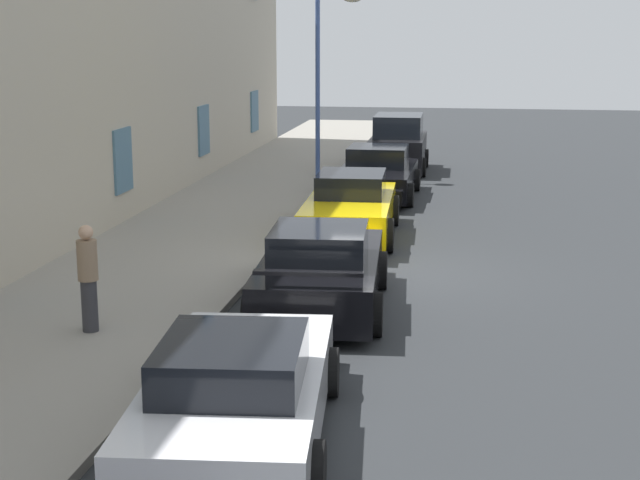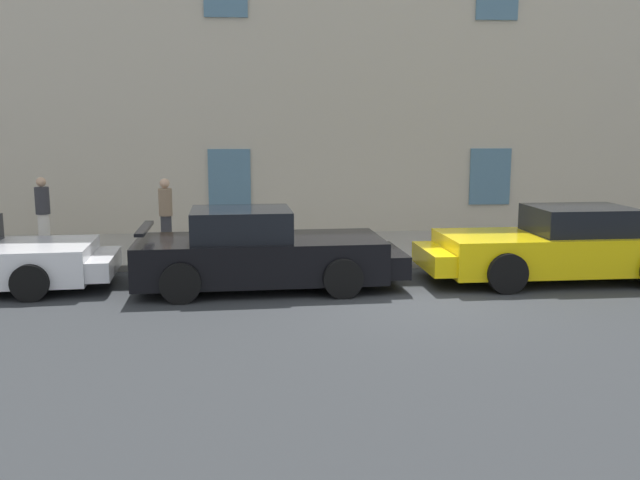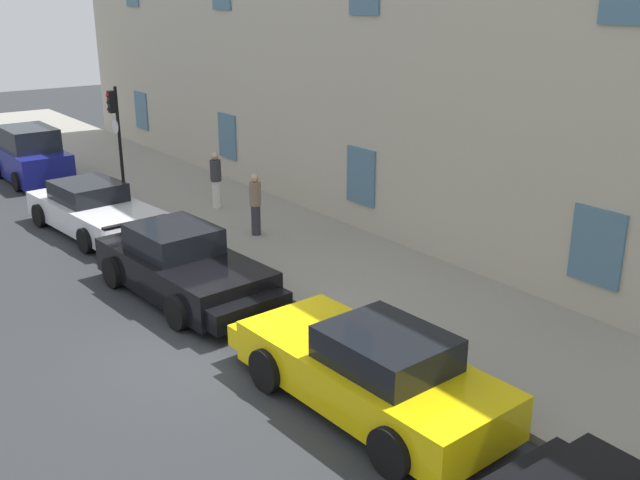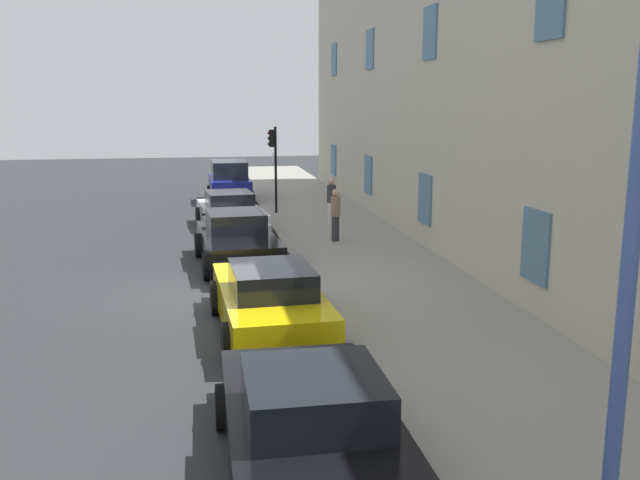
% 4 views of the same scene
% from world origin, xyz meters
% --- Properties ---
extents(ground_plane, '(80.00, 80.00, 0.00)m').
position_xyz_m(ground_plane, '(0.00, 0.00, 0.00)').
color(ground_plane, '#2B2D30').
extents(sidewalk, '(60.00, 4.18, 0.14)m').
position_xyz_m(sidewalk, '(0.00, 4.52, 0.07)').
color(sidewalk, gray).
rests_on(sidewalk, ground).
extents(building_facade, '(43.53, 4.62, 10.70)m').
position_xyz_m(building_facade, '(0.00, 8.67, 5.37)').
color(building_facade, '#BCB29E').
rests_on(building_facade, ground).
extents(sportscar_yellow_flank, '(4.98, 2.37, 1.47)m').
position_xyz_m(sportscar_yellow_flank, '(-2.44, 0.91, 0.64)').
color(sportscar_yellow_flank, black).
rests_on(sportscar_yellow_flank, ground).
extents(sportscar_white_middle, '(5.11, 2.26, 1.43)m').
position_xyz_m(sportscar_white_middle, '(3.04, 1.16, 0.64)').
color(sportscar_white_middle, yellow).
rests_on(sportscar_white_middle, ground).
extents(pedestrian_admiring, '(0.38, 0.38, 1.65)m').
position_xyz_m(pedestrian_admiring, '(-4.78, 4.11, 0.99)').
color(pedestrian_admiring, '#333338').
rests_on(pedestrian_admiring, sidewalk).
extents(pedestrian_strolling, '(0.45, 0.45, 1.66)m').
position_xyz_m(pedestrian_strolling, '(-7.64, 4.54, 1.00)').
color(pedestrian_strolling, silver).
rests_on(pedestrian_strolling, sidewalk).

